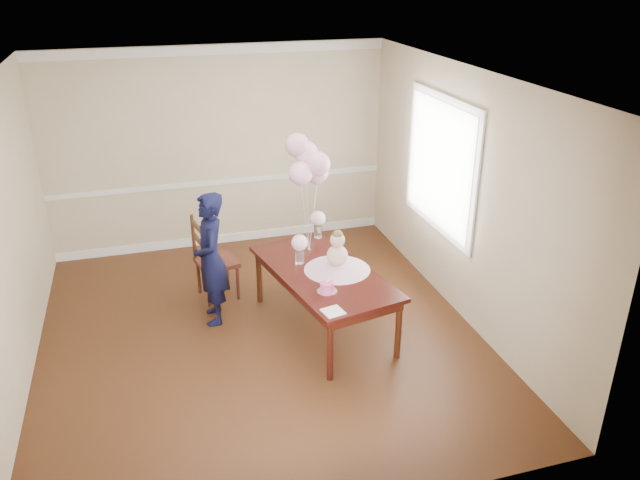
# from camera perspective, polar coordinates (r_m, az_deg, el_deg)

# --- Properties ---
(floor) EXTENTS (4.50, 5.00, 0.00)m
(floor) POSITION_cam_1_polar(r_m,az_deg,el_deg) (6.76, -5.47, -8.64)
(floor) COLOR #341A0D
(floor) RESTS_ON ground
(ceiling) EXTENTS (4.50, 5.00, 0.02)m
(ceiling) POSITION_cam_1_polar(r_m,az_deg,el_deg) (5.76, -6.56, 14.54)
(ceiling) COLOR white
(ceiling) RESTS_ON wall_back
(wall_back) EXTENTS (4.50, 0.02, 2.70)m
(wall_back) POSITION_cam_1_polar(r_m,az_deg,el_deg) (8.47, -9.19, 8.17)
(wall_back) COLOR tan
(wall_back) RESTS_ON floor
(wall_front) EXTENTS (4.50, 0.02, 2.70)m
(wall_front) POSITION_cam_1_polar(r_m,az_deg,el_deg) (3.98, 0.97, -11.20)
(wall_front) COLOR tan
(wall_front) RESTS_ON floor
(wall_left) EXTENTS (0.02, 5.00, 2.70)m
(wall_left) POSITION_cam_1_polar(r_m,az_deg,el_deg) (6.19, -26.88, -0.42)
(wall_left) COLOR tan
(wall_left) RESTS_ON floor
(wall_right) EXTENTS (0.02, 5.00, 2.70)m
(wall_right) POSITION_cam_1_polar(r_m,az_deg,el_deg) (6.86, 12.85, 3.98)
(wall_right) COLOR tan
(wall_right) RESTS_ON floor
(chair_rail_trim) EXTENTS (4.50, 0.02, 0.07)m
(chair_rail_trim) POSITION_cam_1_polar(r_m,az_deg,el_deg) (8.60, -8.99, 5.27)
(chair_rail_trim) COLOR silver
(chair_rail_trim) RESTS_ON wall_back
(crown_molding) EXTENTS (4.50, 0.02, 0.12)m
(crown_molding) POSITION_cam_1_polar(r_m,az_deg,el_deg) (8.21, -9.80, 16.76)
(crown_molding) COLOR silver
(crown_molding) RESTS_ON wall_back
(baseboard_trim) EXTENTS (4.50, 0.02, 0.12)m
(baseboard_trim) POSITION_cam_1_polar(r_m,az_deg,el_deg) (8.90, -8.64, 0.16)
(baseboard_trim) COLOR white
(baseboard_trim) RESTS_ON floor
(window_frame) EXTENTS (0.02, 1.66, 1.56)m
(window_frame) POSITION_cam_1_polar(r_m,az_deg,el_deg) (7.20, 10.97, 6.81)
(window_frame) COLOR silver
(window_frame) RESTS_ON wall_right
(window_blinds) EXTENTS (0.01, 1.50, 1.40)m
(window_blinds) POSITION_cam_1_polar(r_m,az_deg,el_deg) (7.19, 10.84, 6.80)
(window_blinds) COLOR white
(window_blinds) RESTS_ON wall_right
(dining_table_top) EXTENTS (1.27, 1.99, 0.05)m
(dining_table_top) POSITION_cam_1_polar(r_m,az_deg,el_deg) (6.53, 0.31, -2.98)
(dining_table_top) COLOR black
(dining_table_top) RESTS_ON table_leg_fl
(table_apron) EXTENTS (1.17, 1.88, 0.09)m
(table_apron) POSITION_cam_1_polar(r_m,az_deg,el_deg) (6.57, 0.31, -3.52)
(table_apron) COLOR black
(table_apron) RESTS_ON table_leg_fl
(table_leg_fl) EXTENTS (0.08, 0.08, 0.64)m
(table_leg_fl) POSITION_cam_1_polar(r_m,az_deg,el_deg) (5.91, 0.93, -10.09)
(table_leg_fl) COLOR black
(table_leg_fl) RESTS_ON floor
(table_leg_fr) EXTENTS (0.08, 0.08, 0.64)m
(table_leg_fr) POSITION_cam_1_polar(r_m,az_deg,el_deg) (6.27, 7.17, -8.13)
(table_leg_fr) COLOR black
(table_leg_fr) RESTS_ON floor
(table_leg_bl) EXTENTS (0.08, 0.08, 0.64)m
(table_leg_bl) POSITION_cam_1_polar(r_m,az_deg,el_deg) (7.23, -5.59, -3.35)
(table_leg_bl) COLOR black
(table_leg_bl) RESTS_ON floor
(table_leg_br) EXTENTS (0.08, 0.08, 0.64)m
(table_leg_br) POSITION_cam_1_polar(r_m,az_deg,el_deg) (7.52, -0.17, -2.07)
(table_leg_br) COLOR black
(table_leg_br) RESTS_ON floor
(baby_skirt) EXTENTS (0.83, 0.83, 0.09)m
(baby_skirt) POSITION_cam_1_polar(r_m,az_deg,el_deg) (6.53, 1.57, -2.35)
(baby_skirt) COLOR #DAA1BC
(baby_skirt) RESTS_ON dining_table_top
(baby_torso) EXTENTS (0.22, 0.22, 0.22)m
(baby_torso) POSITION_cam_1_polar(r_m,az_deg,el_deg) (6.47, 1.58, -1.40)
(baby_torso) COLOR pink
(baby_torso) RESTS_ON baby_skirt
(baby_head) EXTENTS (0.16, 0.16, 0.16)m
(baby_head) POSITION_cam_1_polar(r_m,az_deg,el_deg) (6.40, 1.60, 0.00)
(baby_head) COLOR #D8AF95
(baby_head) RESTS_ON baby_torso
(baby_hair) EXTENTS (0.11, 0.11, 0.11)m
(baby_hair) POSITION_cam_1_polar(r_m,az_deg,el_deg) (6.38, 1.61, 0.46)
(baby_hair) COLOR brown
(baby_hair) RESTS_ON baby_head
(cake_platter) EXTENTS (0.24, 0.24, 0.01)m
(cake_platter) POSITION_cam_1_polar(r_m,az_deg,el_deg) (6.12, 0.64, -4.70)
(cake_platter) COLOR silver
(cake_platter) RESTS_ON dining_table_top
(birthday_cake) EXTENTS (0.16, 0.16, 0.09)m
(birthday_cake) POSITION_cam_1_polar(r_m,az_deg,el_deg) (6.10, 0.65, -4.29)
(birthday_cake) COLOR #D7447E
(birthday_cake) RESTS_ON cake_platter
(cake_flower_a) EXTENTS (0.03, 0.03, 0.03)m
(cake_flower_a) POSITION_cam_1_polar(r_m,az_deg,el_deg) (6.07, 0.65, -3.80)
(cake_flower_a) COLOR white
(cake_flower_a) RESTS_ON birthday_cake
(cake_flower_b) EXTENTS (0.03, 0.03, 0.03)m
(cake_flower_b) POSITION_cam_1_polar(r_m,az_deg,el_deg) (6.10, 0.79, -3.67)
(cake_flower_b) COLOR white
(cake_flower_b) RESTS_ON birthday_cake
(rose_vase_near) EXTENTS (0.11, 0.11, 0.15)m
(rose_vase_near) POSITION_cam_1_polar(r_m,az_deg,el_deg) (6.65, -1.86, -1.54)
(rose_vase_near) COLOR white
(rose_vase_near) RESTS_ON dining_table_top
(roses_near) EXTENTS (0.17, 0.17, 0.17)m
(roses_near) POSITION_cam_1_polar(r_m,az_deg,el_deg) (6.58, -1.88, -0.25)
(roses_near) COLOR silver
(roses_near) RESTS_ON rose_vase_near
(rose_vase_far) EXTENTS (0.11, 0.11, 0.15)m
(rose_vase_far) POSITION_cam_1_polar(r_m,az_deg,el_deg) (7.26, -0.19, 0.78)
(rose_vase_far) COLOR white
(rose_vase_far) RESTS_ON dining_table_top
(roses_far) EXTENTS (0.17, 0.17, 0.17)m
(roses_far) POSITION_cam_1_polar(r_m,az_deg,el_deg) (7.20, -0.20, 1.99)
(roses_far) COLOR silver
(roses_far) RESTS_ON rose_vase_far
(napkin) EXTENTS (0.22, 0.22, 0.01)m
(napkin) POSITION_cam_1_polar(r_m,az_deg,el_deg) (5.79, 1.20, -6.56)
(napkin) COLOR white
(napkin) RESTS_ON dining_table_top
(balloon_weight) EXTENTS (0.04, 0.04, 0.02)m
(balloon_weight) POSITION_cam_1_polar(r_m,az_deg,el_deg) (6.96, -1.00, -0.90)
(balloon_weight) COLOR silver
(balloon_weight) RESTS_ON dining_table_top
(balloon_a) EXTENTS (0.26, 0.26, 0.26)m
(balloon_a) POSITION_cam_1_polar(r_m,az_deg,el_deg) (6.58, -1.77, 6.11)
(balloon_a) COLOR #FCB2D9
(balloon_a) RESTS_ON balloon_ribbon_a
(balloon_b) EXTENTS (0.26, 0.26, 0.26)m
(balloon_b) POSITION_cam_1_polar(r_m,az_deg,el_deg) (6.60, -0.16, 7.00)
(balloon_b) COLOR #E4A1BD
(balloon_b) RESTS_ON balloon_ribbon_b
(balloon_c) EXTENTS (0.26, 0.26, 0.26)m
(balloon_c) POSITION_cam_1_polar(r_m,az_deg,el_deg) (6.65, -1.29, 7.98)
(balloon_c) COLOR #F0AACB
(balloon_c) RESTS_ON balloon_ribbon_c
(balloon_d) EXTENTS (0.26, 0.26, 0.26)m
(balloon_d) POSITION_cam_1_polar(r_m,az_deg,el_deg) (6.61, -2.09, 8.67)
(balloon_d) COLOR #D798B6
(balloon_d) RESTS_ON balloon_ribbon_d
(balloon_e) EXTENTS (0.26, 0.26, 0.26)m
(balloon_e) POSITION_cam_1_polar(r_m,az_deg,el_deg) (6.76, -0.30, 6.21)
(balloon_e) COLOR #DC9CAD
(balloon_e) RESTS_ON balloon_ribbon_e
(balloon_ribbon_a) EXTENTS (0.08, 0.02, 0.77)m
(balloon_ribbon_a) POSITION_cam_1_polar(r_m,az_deg,el_deg) (6.78, -1.37, 1.97)
(balloon_ribbon_a) COLOR white
(balloon_ribbon_a) RESTS_ON balloon_weight
(balloon_ribbon_b) EXTENTS (0.10, 0.03, 0.86)m
(balloon_ribbon_b) POSITION_cam_1_polar(r_m,az_deg,el_deg) (6.79, -0.59, 2.40)
(balloon_ribbon_b) COLOR white
(balloon_ribbon_b) RESTS_ON balloon_weight
(balloon_ribbon_c) EXTENTS (0.01, 0.09, 0.95)m
(balloon_ribbon_c) POSITION_cam_1_polar(r_m,az_deg,el_deg) (6.81, -1.14, 2.90)
(balloon_ribbon_c) COLOR white
(balloon_ribbon_c) RESTS_ON balloon_weight
(balloon_ribbon_d) EXTENTS (0.09, 0.08, 1.04)m
(balloon_ribbon_d) POSITION_cam_1_polar(r_m,az_deg,el_deg) (6.78, -1.52, 3.22)
(balloon_ribbon_d) COLOR white
(balloon_ribbon_d) RESTS_ON balloon_weight
(balloon_ribbon_e) EXTENTS (0.11, 0.09, 0.71)m
(balloon_ribbon_e) POSITION_cam_1_polar(r_m,az_deg,el_deg) (6.87, -0.65, 2.07)
(balloon_ribbon_e) COLOR white
(balloon_ribbon_e) RESTS_ON balloon_weight
(dining_chair_seat) EXTENTS (0.52, 0.52, 0.05)m
(dining_chair_seat) POSITION_cam_1_polar(r_m,az_deg,el_deg) (7.34, -9.42, -2.00)
(dining_chair_seat) COLOR #3E1811
(dining_chair_seat) RESTS_ON chair_leg_fl
(chair_leg_fl) EXTENTS (0.05, 0.05, 0.43)m
(chair_leg_fl) POSITION_cam_1_polar(r_m,az_deg,el_deg) (7.25, -10.16, -4.50)
(chair_leg_fl) COLOR #3E1411
(chair_leg_fl) RESTS_ON floor
(chair_leg_fr) EXTENTS (0.05, 0.05, 0.43)m
(chair_leg_fr) POSITION_cam_1_polar(r_m,az_deg,el_deg) (7.35, -7.52, -3.90)
(chair_leg_fr) COLOR #3A150F
(chair_leg_fr) RESTS_ON floor
(chair_leg_bl) EXTENTS (0.05, 0.05, 0.43)m
(chair_leg_bl) POSITION_cam_1_polar(r_m,az_deg,el_deg) (7.56, -11.02, -3.33)
(chair_leg_bl) COLOR #35170E
(chair_leg_bl) RESTS_ON floor
(chair_leg_br) EXTENTS (0.05, 0.05, 0.43)m
(chair_leg_br) POSITION_cam_1_polar(r_m,az_deg,el_deg) (7.65, -8.48, -2.77)
(chair_leg_br) COLOR #351A0E
(chair_leg_br) RESTS_ON floor
(chair_back_post_l) EXTENTS (0.05, 0.05, 0.56)m
(chair_back_post_l) POSITION_cam_1_polar(r_m,az_deg,el_deg) (7.01, -10.62, -0.80)
(chair_back_post_l) COLOR black
(chair_back_post_l) RESTS_ON dining_chair_seat
(chair_back_post_r) EXTENTS (0.05, 0.05, 0.56)m
(chair_back_post_r) POSITION_cam_1_polar(r_m,az_deg,el_deg) (7.33, -11.49, 0.25)
(chair_back_post_r) COLOR #371E0F
(chair_back_post_r) RESTS_ON dining_chair_seat
(chair_slat_low) EXTENTS (0.11, 0.39, 0.05)m
(chair_slat_low) POSITION_cam_1_polar(r_m,az_deg,el_deg) (7.22, -10.99, -1.12)
(chair_slat_low) COLOR black
(chair_slat_low) RESTS_ON dining_chair_seat
(chair_slat_mid) EXTENTS (0.11, 0.39, 0.05)m
(chair_slat_mid) POSITION_cam_1_polar(r_m,az_deg,el_deg) (7.15, -11.09, 0.03)
(chair_slat_mid) COLOR #3B1A10
(chair_slat_mid) RESTS_ON dining_chair_seat
(chair_slat_top) EXTENTS (0.11, 0.39, 0.05)m
(chair_slat_top) POSITION_cam_1_polar(r_m,az_deg,el_deg) (7.09, -11.19, 1.20)
(chair_slat_top) COLOR #391F0F
(chair_slat_top) RESTS_ON dining_chair_seat
(woman) EXTENTS (0.38, 0.55, 1.48)m
(woman) POSITION_cam_1_polar(r_m,az_deg,el_deg) (6.75, -9.94, -1.72)
(woman) COLOR black
(woman) RESTS_ON floor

